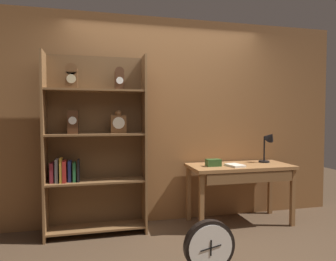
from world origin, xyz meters
TOP-DOWN VIEW (x-y plane):
  - back_wood_panel at (0.00, 1.31)m, footprint 4.80×0.05m
  - bookshelf at (-0.91, 1.04)m, footprint 1.12×0.30m
  - workbench at (0.87, 0.93)m, footprint 1.28×0.59m
  - desk_lamp at (1.32, 1.03)m, footprint 0.20×0.21m
  - toolbox_small at (0.50, 0.93)m, footprint 0.18×0.11m
  - open_repair_manual at (0.75, 0.86)m, footprint 0.20×0.25m
  - round_clock_large at (0.03, -0.14)m, footprint 0.44×0.11m

SIDE VIEW (x-z plane):
  - round_clock_large at x=0.03m, z-range 0.00..0.49m
  - workbench at x=0.87m, z-range 0.28..1.02m
  - open_repair_manual at x=0.75m, z-range 0.74..0.77m
  - toolbox_small at x=0.50m, z-range 0.74..0.83m
  - desk_lamp at x=1.32m, z-range 0.80..1.23m
  - bookshelf at x=-0.91m, z-range 0.00..2.05m
  - back_wood_panel at x=0.00m, z-range 0.00..2.60m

